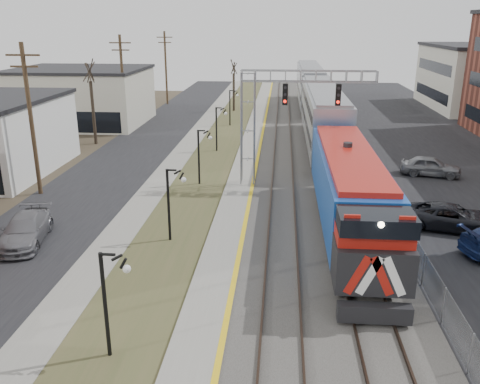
# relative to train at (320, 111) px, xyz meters

# --- Properties ---
(street_west) EXTENTS (7.00, 120.00, 0.04)m
(street_west) POSITION_rel_train_xyz_m (-17.00, -8.36, -2.86)
(street_west) COLOR black
(street_west) RESTS_ON ground
(sidewalk) EXTENTS (2.00, 120.00, 0.08)m
(sidewalk) POSITION_rel_train_xyz_m (-12.50, -8.36, -2.84)
(sidewalk) COLOR gray
(sidewalk) RESTS_ON ground
(grass_median) EXTENTS (4.00, 120.00, 0.06)m
(grass_median) POSITION_rel_train_xyz_m (-9.50, -8.36, -2.85)
(grass_median) COLOR #414726
(grass_median) RESTS_ON ground
(platform) EXTENTS (2.00, 120.00, 0.24)m
(platform) POSITION_rel_train_xyz_m (-6.50, -8.36, -2.76)
(platform) COLOR gray
(platform) RESTS_ON ground
(ballast_bed) EXTENTS (8.00, 120.00, 0.20)m
(ballast_bed) POSITION_rel_train_xyz_m (-1.50, -8.36, -2.78)
(ballast_bed) COLOR #595651
(ballast_bed) RESTS_ON ground
(parking_lot) EXTENTS (16.00, 120.00, 0.04)m
(parking_lot) POSITION_rel_train_xyz_m (10.50, -8.36, -2.86)
(parking_lot) COLOR black
(parking_lot) RESTS_ON ground
(platform_edge) EXTENTS (0.24, 120.00, 0.01)m
(platform_edge) POSITION_rel_train_xyz_m (-5.62, -8.36, -2.64)
(platform_edge) COLOR gold
(platform_edge) RESTS_ON platform
(track_near) EXTENTS (1.58, 120.00, 0.15)m
(track_near) POSITION_rel_train_xyz_m (-3.50, -8.36, -2.61)
(track_near) COLOR #2D2119
(track_near) RESTS_ON ballast_bed
(track_far) EXTENTS (1.58, 120.00, 0.15)m
(track_far) POSITION_rel_train_xyz_m (-0.00, -8.36, -2.61)
(track_far) COLOR #2D2119
(track_far) RESTS_ON ballast_bed
(train) EXTENTS (3.00, 63.05, 5.33)m
(train) POSITION_rel_train_xyz_m (0.00, 0.00, 0.00)
(train) COLOR #13449E
(train) RESTS_ON ground
(signal_gantry) EXTENTS (9.00, 1.07, 8.15)m
(signal_gantry) POSITION_rel_train_xyz_m (-4.28, -15.37, 2.70)
(signal_gantry) COLOR gray
(signal_gantry) RESTS_ON ground
(lampposts) EXTENTS (0.14, 62.14, 4.00)m
(lampposts) POSITION_rel_train_xyz_m (-9.50, -25.07, -0.88)
(lampposts) COLOR black
(lampposts) RESTS_ON ground
(utility_poles) EXTENTS (0.28, 80.28, 10.00)m
(utility_poles) POSITION_rel_train_xyz_m (-20.00, -18.36, 2.12)
(utility_poles) COLOR #4C3823
(utility_poles) RESTS_ON ground
(fence) EXTENTS (0.04, 120.00, 1.60)m
(fence) POSITION_rel_train_xyz_m (2.70, -8.36, -2.08)
(fence) COLOR gray
(fence) RESTS_ON ground
(bare_trees) EXTENTS (12.30, 42.30, 5.95)m
(bare_trees) POSITION_rel_train_xyz_m (-18.16, -4.44, -0.18)
(bare_trees) COLOR #382D23
(bare_trees) RESTS_ON ground
(car_lot_c) EXTENTS (5.52, 3.53, 1.42)m
(car_lot_c) POSITION_rel_train_xyz_m (5.98, -22.55, -2.18)
(car_lot_c) COLOR black
(car_lot_c) RESTS_ON ground
(car_lot_e) EXTENTS (4.67, 2.71, 1.49)m
(car_lot_e) POSITION_rel_train_xyz_m (7.68, -11.84, -2.14)
(car_lot_e) COLOR slate
(car_lot_e) RESTS_ON ground
(car_street_b) EXTENTS (2.94, 5.30, 1.45)m
(car_street_b) POSITION_rel_train_xyz_m (-17.04, -26.29, -2.16)
(car_street_b) COLOR slate
(car_street_b) RESTS_ON ground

